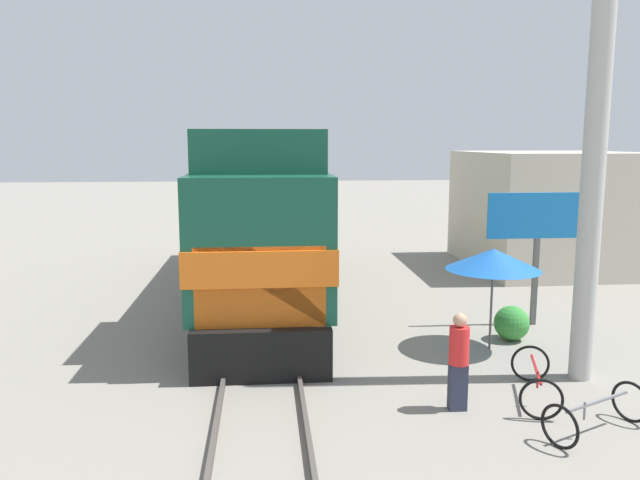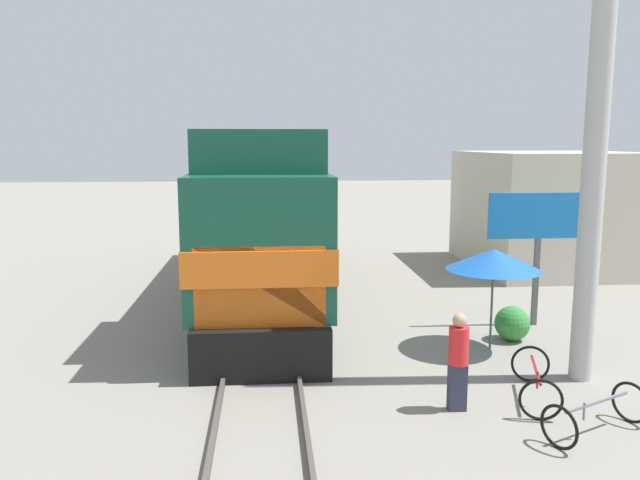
% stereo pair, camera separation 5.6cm
% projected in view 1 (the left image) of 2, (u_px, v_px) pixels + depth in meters
% --- Properties ---
extents(ground_plane, '(120.00, 120.00, 0.00)m').
position_uv_depth(ground_plane, '(262.00, 347.00, 13.96)').
color(ground_plane, gray).
extents(rail_near, '(0.08, 39.35, 0.15)m').
position_uv_depth(rail_near, '(230.00, 345.00, 13.88)').
color(rail_near, '#4C4742').
rests_on(rail_near, ground_plane).
extents(rail_far, '(0.08, 39.35, 0.15)m').
position_uv_depth(rail_far, '(294.00, 343.00, 14.01)').
color(rail_far, '#4C4742').
rests_on(rail_far, ground_plane).
extents(locomotive, '(2.99, 14.16, 4.79)m').
position_uv_depth(locomotive, '(261.00, 228.00, 18.04)').
color(locomotive, black).
rests_on(locomotive, ground_plane).
extents(utility_pole, '(1.80, 0.43, 11.22)m').
position_uv_depth(utility_pole, '(600.00, 79.00, 11.25)').
color(utility_pole, '#B2B2AD').
rests_on(utility_pole, ground_plane).
extents(vendor_umbrella, '(2.05, 2.05, 2.25)m').
position_uv_depth(vendor_umbrella, '(493.00, 259.00, 13.54)').
color(vendor_umbrella, '#4C4C4C').
rests_on(vendor_umbrella, ground_plane).
extents(billboard_sign, '(2.56, 0.12, 3.32)m').
position_uv_depth(billboard_sign, '(538.00, 224.00, 15.30)').
color(billboard_sign, '#595959').
rests_on(billboard_sign, ground_plane).
extents(shrub_cluster, '(0.81, 0.81, 0.81)m').
position_uv_depth(shrub_cluster, '(512.00, 323.00, 14.39)').
color(shrub_cluster, '#388C38').
rests_on(shrub_cluster, ground_plane).
extents(person_bystander, '(0.34, 0.34, 1.70)m').
position_uv_depth(person_bystander, '(459.00, 358.00, 10.55)').
color(person_bystander, '#2D3347').
rests_on(person_bystander, ground_plane).
extents(bicycle, '(1.22, 1.90, 0.72)m').
position_uv_depth(bicycle, '(535.00, 380.00, 11.06)').
color(bicycle, black).
rests_on(bicycle, ground_plane).
extents(bicycle_spare, '(1.91, 1.39, 0.68)m').
position_uv_depth(bicycle_spare, '(597.00, 413.00, 9.74)').
color(bicycle_spare, black).
rests_on(bicycle_spare, ground_plane).
extents(building_block_distant, '(5.50, 6.31, 4.19)m').
position_uv_depth(building_block_distant, '(548.00, 210.00, 22.73)').
color(building_block_distant, beige).
rests_on(building_block_distant, ground_plane).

